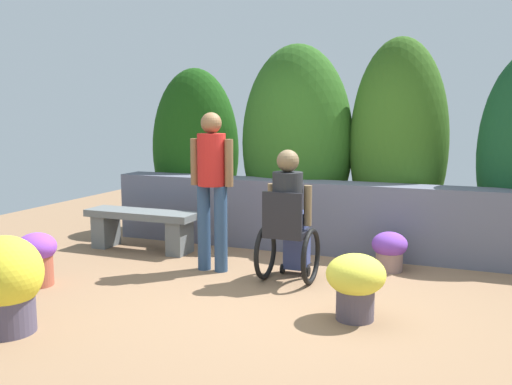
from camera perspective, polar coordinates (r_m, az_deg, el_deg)
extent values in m
plane|color=#88674A|center=(5.41, 2.46, -10.11)|extent=(11.30, 11.30, 0.00)
cube|color=slate|center=(6.88, 7.18, -2.50)|extent=(5.62, 0.42, 0.86)
ellipsoid|color=#174510|center=(8.17, -6.16, 4.31)|extent=(1.30, 0.91, 2.31)
ellipsoid|color=#2A5B1B|center=(7.50, 4.11, 5.00)|extent=(1.49, 1.04, 2.57)
ellipsoid|color=#2F5919|center=(7.23, 14.18, 4.78)|extent=(1.20, 0.84, 2.60)
cube|color=slate|center=(7.42, -14.92, -3.73)|extent=(0.20, 0.34, 0.41)
cube|color=slate|center=(6.84, -7.71, -4.51)|extent=(0.20, 0.34, 0.41)
cube|color=slate|center=(7.07, -11.52, -2.16)|extent=(1.43, 0.40, 0.09)
cube|color=black|center=(5.64, 3.24, -4.08)|extent=(0.40, 0.40, 0.06)
cube|color=black|center=(5.43, 2.66, -2.08)|extent=(0.40, 0.04, 0.40)
cube|color=black|center=(6.03, 4.19, -7.19)|extent=(0.28, 0.12, 0.03)
torus|color=black|center=(5.77, 0.95, -6.03)|extent=(0.05, 0.56, 0.56)
torus|color=black|center=(5.63, 5.56, -6.45)|extent=(0.05, 0.56, 0.56)
cylinder|color=black|center=(6.03, 2.70, -7.69)|extent=(0.03, 0.10, 0.10)
cylinder|color=black|center=(5.94, 5.28, -7.94)|extent=(0.03, 0.10, 0.10)
cube|color=#394478|center=(5.71, 3.57, -2.80)|extent=(0.30, 0.40, 0.16)
cube|color=#394478|center=(5.97, 4.15, -5.71)|extent=(0.26, 0.14, 0.43)
cylinder|color=#232528|center=(5.56, 3.21, -0.49)|extent=(0.30, 0.30, 0.50)
cylinder|color=brown|center=(5.69, 1.58, -1.10)|extent=(0.08, 0.08, 0.40)
cylinder|color=brown|center=(5.57, 5.25, -1.33)|extent=(0.08, 0.08, 0.40)
sphere|color=brown|center=(5.52, 3.24, 3.21)|extent=(0.22, 0.22, 0.22)
cylinder|color=navy|center=(6.10, -5.28, -3.55)|extent=(0.14, 0.14, 0.92)
cylinder|color=navy|center=(6.01, -3.58, -3.71)|extent=(0.14, 0.14, 0.92)
cylinder|color=red|center=(5.95, -4.51, 3.32)|extent=(0.30, 0.30, 0.55)
cylinder|color=brown|center=(6.04, -6.21, 3.11)|extent=(0.09, 0.09, 0.49)
cylinder|color=brown|center=(5.87, -2.75, 3.00)|extent=(0.09, 0.09, 0.49)
sphere|color=brown|center=(5.93, -4.55, 7.02)|extent=(0.22, 0.22, 0.22)
cylinder|color=#4B445B|center=(4.85, -23.81, -11.05)|extent=(0.42, 0.42, 0.32)
ellipsoid|color=#2B5626|center=(4.78, -23.97, -8.44)|extent=(0.46, 0.46, 0.20)
ellipsoid|color=yellow|center=(4.76, -24.03, -7.44)|extent=(0.57, 0.57, 0.58)
cylinder|color=gray|center=(6.27, 13.29, -6.74)|extent=(0.29, 0.29, 0.21)
ellipsoid|color=#2B7C23|center=(6.24, 13.34, -5.48)|extent=(0.32, 0.32, 0.09)
ellipsoid|color=purple|center=(6.23, 13.35, -5.12)|extent=(0.38, 0.38, 0.27)
cylinder|color=#A8503B|center=(5.99, -21.18, -7.32)|extent=(0.30, 0.30, 0.31)
ellipsoid|color=#247922|center=(5.94, -21.28, -5.55)|extent=(0.33, 0.33, 0.10)
ellipsoid|color=purple|center=(5.93, -21.30, -5.16)|extent=(0.38, 0.38, 0.28)
cylinder|color=#4F4753|center=(4.79, 9.98, -10.87)|extent=(0.31, 0.31, 0.29)
ellipsoid|color=#265B1E|center=(4.73, 10.04, -8.74)|extent=(0.34, 0.34, 0.12)
ellipsoid|color=yellow|center=(4.72, 10.05, -8.16)|extent=(0.49, 0.49, 0.34)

